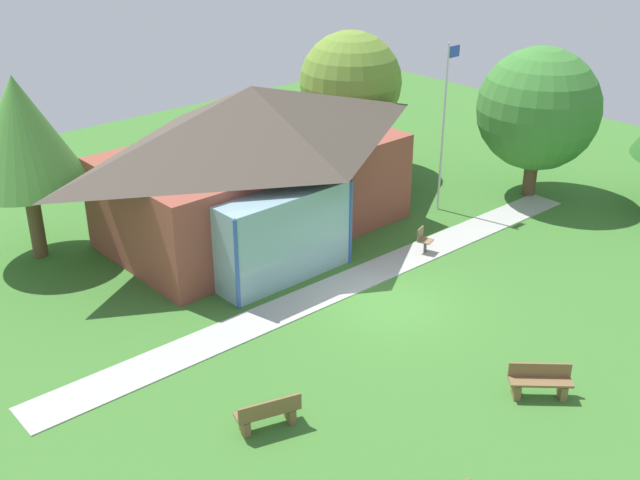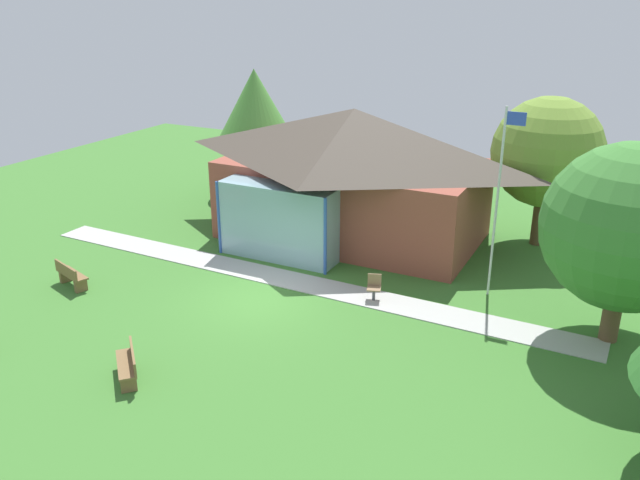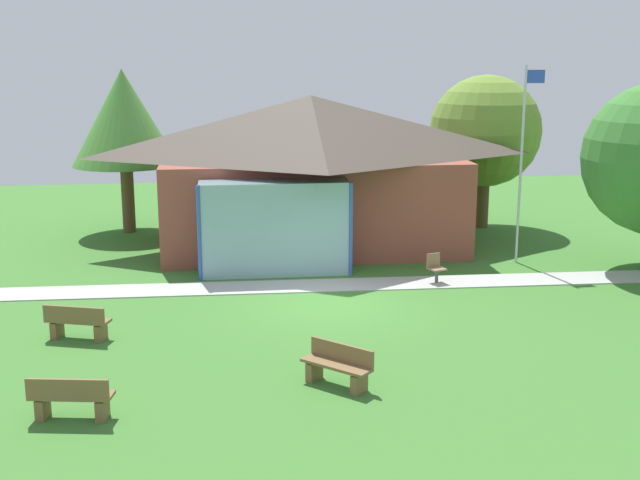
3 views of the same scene
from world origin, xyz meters
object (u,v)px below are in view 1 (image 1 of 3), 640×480
Objects in this scene: pavilion at (255,160)px; bench_mid_left at (268,414)px; tree_behind_pavilion_left at (20,132)px; tree_east_hedge at (538,109)px; patio_chair_lawn_spare at (424,241)px; flagpole at (444,121)px; tree_behind_pavilion_right at (351,83)px; bench_front_center at (540,382)px.

pavilion reaches higher than bench_mid_left.
pavilion is 1.82× the size of tree_behind_pavilion_left.
tree_east_hedge reaches higher than bench_mid_left.
bench_mid_left is 10.18m from patio_chair_lawn_spare.
flagpole reaches higher than tree_behind_pavilion_right.
bench_front_center is 0.23× the size of tree_behind_pavilion_left.
tree_behind_pavilion_left is at bearing -59.63° from patio_chair_lawn_spare.
tree_behind_pavilion_left reaches higher than tree_east_hedge.
patio_chair_lawn_spare is at bearing -147.15° from flagpole.
tree_behind_pavilion_right is at bearing 83.82° from flagpole.
patio_chair_lawn_spare is (3.88, 7.09, 0.01)m from bench_front_center.
tree_behind_pavilion_left is (-5.68, 15.37, 3.83)m from bench_front_center.
tree_east_hedge is at bearing 166.80° from patio_chair_lawn_spare.
pavilion is at bearing -159.53° from tree_behind_pavilion_right.
flagpole is at bearing -165.89° from patio_chair_lawn_spare.
tree_behind_pavilion_right is (6.94, 2.59, 0.99)m from pavilion.
tree_east_hedge is at bearing -20.64° from flagpole.
tree_behind_pavilion_right is 1.01× the size of tree_east_hedge.
flagpole is 4.86m from patio_chair_lawn_spare.
pavilion is at bearing -76.38° from patio_chair_lawn_spare.
patio_chair_lawn_spare is at bearing -40.89° from tree_behind_pavilion_left.
flagpole reaches higher than bench_mid_left.
tree_behind_pavilion_right is at bearing -135.66° from patio_chair_lawn_spare.
bench_mid_left is 1.82× the size of patio_chair_lawn_spare.
tree_behind_pavilion_right reaches higher than bench_mid_left.
bench_mid_left is at bearing -165.16° from tree_east_hedge.
bench_front_center is 0.24× the size of tree_behind_pavilion_right.
tree_behind_pavilion_left reaches higher than pavilion.
tree_behind_pavilion_left is 13.41m from tree_behind_pavilion_right.
tree_east_hedge is (6.98, 0.68, 3.01)m from patio_chair_lawn_spare.
bench_mid_left is 0.27× the size of tree_east_hedge.
tree_behind_pavilion_right is at bearing -3.23° from tree_behind_pavilion_left.
bench_mid_left is at bearing -155.60° from flagpole.
pavilion is at bearing -49.78° from bench_front_center.
flagpole is at bearing -25.82° from tree_behind_pavilion_left.
patio_chair_lawn_spare is 9.04m from tree_behind_pavilion_right.
tree_behind_pavilion_left is (-12.79, 6.19, 0.84)m from flagpole.
pavilion is 7.00m from flagpole.
bench_front_center is at bearing -69.73° from tree_behind_pavilion_left.
bench_front_center is 16.84m from tree_behind_pavilion_right.
bench_front_center is (-7.11, -9.18, -2.99)m from flagpole.
patio_chair_lawn_spare reaches higher than bench_mid_left.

